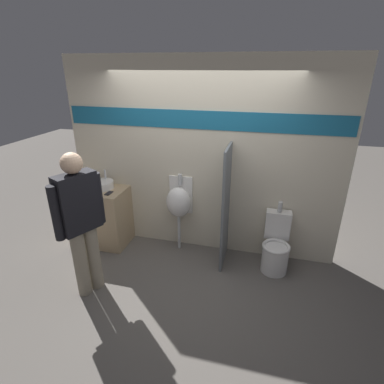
{
  "coord_description": "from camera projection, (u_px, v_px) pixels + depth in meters",
  "views": [
    {
      "loc": [
        0.89,
        -3.26,
        2.55
      ],
      "look_at": [
        0.0,
        0.17,
        1.05
      ],
      "focal_mm": 28.0,
      "sensor_mm": 36.0,
      "label": 1
    }
  ],
  "objects": [
    {
      "name": "divider_near_counter",
      "position": [
        226.0,
        208.0,
        3.94
      ],
      "size": [
        0.03,
        0.57,
        1.65
      ],
      "color": "slate",
      "rests_on": "ground_plane"
    },
    {
      "name": "toilet",
      "position": [
        276.0,
        247.0,
        3.99
      ],
      "size": [
        0.36,
        0.52,
        0.91
      ],
      "color": "white",
      "rests_on": "ground_plane"
    },
    {
      "name": "ground_plane",
      "position": [
        189.0,
        267.0,
        4.11
      ],
      "size": [
        16.0,
        16.0,
        0.0
      ],
      "primitive_type": "plane",
      "color": "#5B5651"
    },
    {
      "name": "sink_counter",
      "position": [
        101.0,
        216.0,
        4.54
      ],
      "size": [
        0.81,
        0.53,
        0.89
      ],
      "color": "tan",
      "rests_on": "ground_plane"
    },
    {
      "name": "urinal_near_counter",
      "position": [
        179.0,
        202.0,
        4.27
      ],
      "size": [
        0.36,
        0.27,
        1.15
      ],
      "color": "silver",
      "rests_on": "ground_plane"
    },
    {
      "name": "person_in_vest",
      "position": [
        81.0,
        220.0,
        3.34
      ],
      "size": [
        0.37,
        0.56,
        1.74
      ],
      "rotation": [
        0.0,
        0.0,
        1.12
      ],
      "color": "gray",
      "rests_on": "ground_plane"
    },
    {
      "name": "cell_phone",
      "position": [
        109.0,
        193.0,
        4.22
      ],
      "size": [
        0.07,
        0.14,
        0.01
      ],
      "color": "black",
      "rests_on": "sink_counter"
    },
    {
      "name": "display_wall",
      "position": [
        200.0,
        160.0,
        4.11
      ],
      "size": [
        3.83,
        0.07,
        2.7
      ],
      "color": "beige",
      "rests_on": "ground_plane"
    },
    {
      "name": "sink_basin",
      "position": [
        102.0,
        185.0,
        4.39
      ],
      "size": [
        0.33,
        0.33,
        0.25
      ],
      "color": "white",
      "rests_on": "sink_counter"
    }
  ]
}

